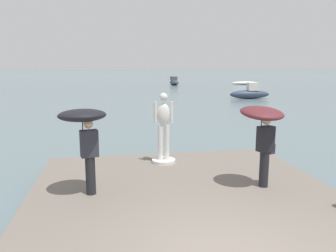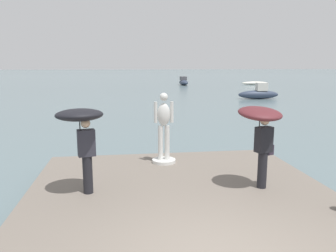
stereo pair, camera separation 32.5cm
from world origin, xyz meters
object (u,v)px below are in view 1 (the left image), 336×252
object	(u,v)px
statue_white_figure	(164,132)
boat_far	(245,83)
onlooker_left	(84,126)
onlooker_right	(263,124)
boat_mid	(250,93)
boat_near	(174,82)

from	to	relation	value
statue_white_figure	boat_far	bearing A→B (deg)	64.76
statue_white_figure	onlooker_left	bearing A→B (deg)	-134.09
onlooker_right	boat_mid	bearing A→B (deg)	67.23
statue_white_figure	onlooker_right	xyz separation A→B (m)	(1.97, -2.41, 0.60)
onlooker_right	boat_near	size ratio (longest dim) A/B	0.50
statue_white_figure	boat_mid	xyz separation A→B (m)	(12.05, 21.61, -0.79)
statue_white_figure	onlooker_left	xyz separation A→B (m)	(-2.12, -2.18, 0.65)
boat_far	boat_near	bearing A→B (deg)	174.50
statue_white_figure	onlooker_right	world-z (taller)	statue_white_figure
boat_near	boat_mid	xyz separation A→B (m)	(3.12, -23.52, 0.01)
onlooker_right	boat_near	xyz separation A→B (m)	(6.96, 47.54, -1.41)
boat_far	boat_mid	bearing A→B (deg)	-111.22
boat_mid	onlooker_left	bearing A→B (deg)	-120.77
statue_white_figure	onlooker_right	bearing A→B (deg)	-50.66
onlooker_right	boat_near	world-z (taller)	onlooker_right
boat_far	onlooker_right	bearing A→B (deg)	-112.03
statue_white_figure	boat_mid	distance (m)	24.76
onlooker_right	statue_white_figure	bearing A→B (deg)	129.34
statue_white_figure	boat_near	bearing A→B (deg)	78.81
onlooker_left	boat_far	bearing A→B (deg)	63.66
statue_white_figure	onlooker_left	world-z (taller)	statue_white_figure
onlooker_right	boat_mid	world-z (taller)	onlooker_right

